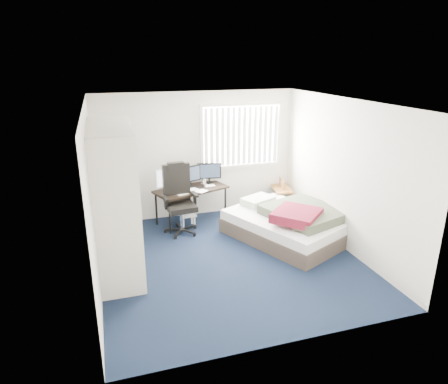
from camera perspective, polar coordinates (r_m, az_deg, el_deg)
ground at (r=6.56m, az=0.82°, el=-9.57°), size 4.20×4.20×0.00m
room_shell at (r=6.00m, az=0.88°, el=3.23°), size 4.20×4.20×4.20m
window_assembly at (r=8.14m, az=2.49°, el=8.02°), size 1.72×0.09×1.32m
closet at (r=6.02m, az=-15.24°, el=1.07°), size 0.64×1.84×2.22m
desk at (r=7.79m, az=-4.82°, el=0.83°), size 1.53×1.08×1.15m
office_chair at (r=7.43m, az=-6.38°, el=-2.00°), size 0.66×0.66×1.29m
footstool at (r=7.72m, az=-5.22°, el=-3.57°), size 0.32×0.27×0.25m
nightstand at (r=8.58m, az=8.16°, el=0.30°), size 0.48×0.76×0.67m
bed at (r=7.28m, az=9.32°, el=-4.40°), size 2.21×2.46×0.66m
pine_box at (r=6.13m, az=-13.89°, el=-10.76°), size 0.48×0.41×0.30m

